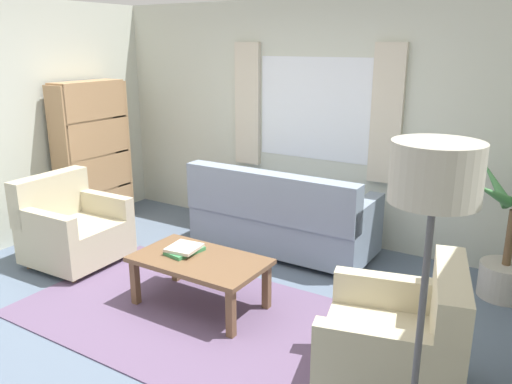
% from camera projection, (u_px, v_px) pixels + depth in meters
% --- Properties ---
extents(ground_plane, '(6.24, 6.24, 0.00)m').
position_uv_depth(ground_plane, '(191.00, 315.00, 4.21)').
color(ground_plane, slate).
extents(wall_back, '(5.32, 0.12, 2.60)m').
position_uv_depth(wall_back, '(315.00, 122.00, 5.69)').
color(wall_back, beige).
rests_on(wall_back, ground_plane).
extents(window_with_curtains, '(1.98, 0.07, 1.40)m').
position_uv_depth(window_with_curtains, '(312.00, 109.00, 5.58)').
color(window_with_curtains, white).
extents(area_rug, '(2.79, 1.71, 0.01)m').
position_uv_depth(area_rug, '(191.00, 314.00, 4.21)').
color(area_rug, '#604C6B').
rests_on(area_rug, ground_plane).
extents(couch, '(1.90, 0.82, 0.92)m').
position_uv_depth(couch, '(280.00, 219.00, 5.38)').
color(couch, gray).
rests_on(couch, ground_plane).
extents(armchair_left, '(0.84, 0.86, 0.88)m').
position_uv_depth(armchair_left, '(71.00, 228.00, 5.15)').
color(armchair_left, '#BCB293').
rests_on(armchair_left, ground_plane).
extents(armchair_right, '(1.00, 1.01, 0.88)m').
position_uv_depth(armchair_right, '(399.00, 345.00, 3.17)').
color(armchair_right, '#BCB293').
rests_on(armchair_right, ground_plane).
extents(coffee_table, '(1.10, 0.64, 0.44)m').
position_uv_depth(coffee_table, '(200.00, 265.00, 4.24)').
color(coffee_table, brown).
rests_on(coffee_table, ground_plane).
extents(book_stack_on_table, '(0.27, 0.33, 0.06)m').
position_uv_depth(book_stack_on_table, '(184.00, 249.00, 4.33)').
color(book_stack_on_table, '#387F4C').
rests_on(book_stack_on_table, coffee_table).
extents(potted_plant, '(1.02, 1.26, 1.28)m').
position_uv_depth(potted_plant, '(511.00, 248.00, 4.39)').
color(potted_plant, '#B7B2A8').
rests_on(potted_plant, ground_plane).
extents(bookshelf, '(0.30, 0.94, 1.72)m').
position_uv_depth(bookshelf, '(97.00, 153.00, 6.12)').
color(bookshelf, '#A87F56').
rests_on(bookshelf, ground_plane).
extents(standing_lamp, '(0.35, 0.35, 1.79)m').
position_uv_depth(standing_lamp, '(432.00, 210.00, 2.01)').
color(standing_lamp, '#4C4C51').
rests_on(standing_lamp, ground_plane).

